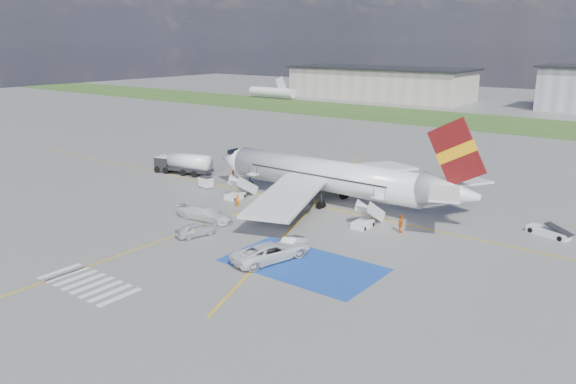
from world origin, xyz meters
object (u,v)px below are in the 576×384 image
(fuel_tanker, at_px, (184,165))
(van_white_b, at_px, (205,211))
(car_silver_b, at_px, (293,243))
(gpu_cart, at_px, (206,183))
(airliner, at_px, (333,177))
(van_white_a, at_px, (272,249))
(car_silver_a, at_px, (195,230))
(belt_loader, at_px, (549,232))

(fuel_tanker, relative_size, van_white_b, 1.79)
(car_silver_b, relative_size, van_white_b, 0.76)
(gpu_cart, relative_size, car_silver_b, 0.47)
(airliner, xyz_separation_m, car_silver_b, (5.44, -15.46, -2.73))
(car_silver_b, height_order, van_white_b, van_white_b)
(van_white_a, distance_m, van_white_b, 14.16)
(car_silver_a, bearing_deg, van_white_a, -164.65)
(airliner, bearing_deg, fuel_tanker, -179.23)
(airliner, height_order, van_white_a, airliner)
(fuel_tanker, xyz_separation_m, car_silver_a, (21.55, -18.18, -0.61))
(van_white_a, xyz_separation_m, van_white_b, (-13.37, 4.67, -0.08))
(car_silver_a, height_order, van_white_b, van_white_b)
(fuel_tanker, relative_size, gpu_cart, 5.01)
(van_white_a, bearing_deg, car_silver_b, -72.99)
(belt_loader, height_order, car_silver_a, car_silver_a)
(belt_loader, bearing_deg, gpu_cart, -152.01)
(van_white_b, bearing_deg, gpu_cart, 40.55)
(belt_loader, bearing_deg, van_white_b, -133.30)
(fuel_tanker, distance_m, belt_loader, 50.44)
(fuel_tanker, relative_size, van_white_a, 1.60)
(car_silver_b, distance_m, van_white_a, 3.39)
(airliner, distance_m, van_white_a, 19.76)
(van_white_b, bearing_deg, fuel_tanker, 48.79)
(fuel_tanker, distance_m, gpu_cart, 9.25)
(belt_loader, height_order, car_silver_b, belt_loader)
(fuel_tanker, bearing_deg, van_white_b, -48.28)
(airliner, height_order, fuel_tanker, airliner)
(belt_loader, xyz_separation_m, van_white_a, (-18.45, -22.45, 0.77))
(gpu_cart, distance_m, belt_loader, 42.56)
(belt_loader, distance_m, van_white_a, 29.07)
(van_white_a, relative_size, van_white_b, 1.12)
(airliner, xyz_separation_m, van_white_b, (-7.81, -14.15, -2.36))
(belt_loader, relative_size, van_white_b, 0.90)
(car_silver_b, bearing_deg, fuel_tanker, -36.59)
(airliner, distance_m, car_silver_b, 16.62)
(van_white_b, bearing_deg, airliner, -33.33)
(airliner, relative_size, van_white_a, 6.23)
(car_silver_b, height_order, van_white_a, van_white_a)
(belt_loader, bearing_deg, van_white_a, -111.91)
(fuel_tanker, relative_size, car_silver_a, 2.29)
(car_silver_b, relative_size, van_white_a, 0.68)
(airliner, relative_size, belt_loader, 7.75)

